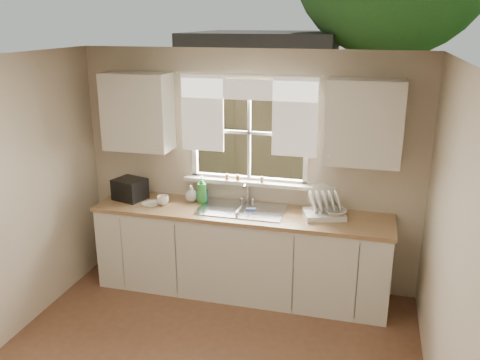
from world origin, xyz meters
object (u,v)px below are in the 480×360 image
(dish_rack, at_px, (324,208))
(cup, at_px, (163,200))
(black_appliance, at_px, (130,189))
(soap_bottle_a, at_px, (202,190))

(dish_rack, height_order, cup, dish_rack)
(cup, bearing_deg, black_appliance, 164.65)
(dish_rack, relative_size, black_appliance, 1.48)
(dish_rack, bearing_deg, cup, -176.49)
(dish_rack, distance_m, black_appliance, 2.08)
(soap_bottle_a, distance_m, black_appliance, 0.79)
(dish_rack, height_order, soap_bottle_a, dish_rack)
(soap_bottle_a, bearing_deg, cup, -174.82)
(black_appliance, bearing_deg, soap_bottle_a, 23.10)
(cup, distance_m, black_appliance, 0.42)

